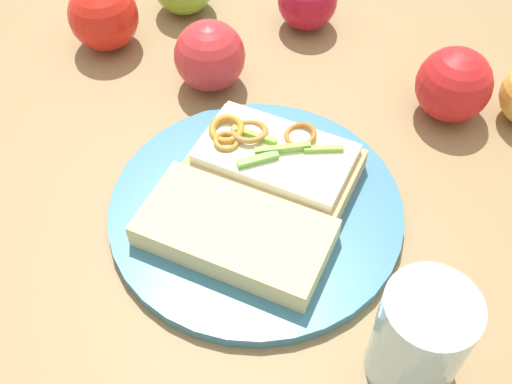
{
  "coord_description": "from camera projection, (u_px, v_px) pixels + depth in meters",
  "views": [
    {
      "loc": [
        -0.15,
        -0.33,
        0.48
      ],
      "look_at": [
        0.0,
        0.0,
        0.03
      ],
      "focal_mm": 43.38,
      "sensor_mm": 36.0,
      "label": 1
    }
  ],
  "objects": [
    {
      "name": "bread_slice_side",
      "position": [
        235.0,
        232.0,
        0.56
      ],
      "size": [
        0.18,
        0.19,
        0.03
      ],
      "primitive_type": "cube",
      "rotation": [
        0.0,
        0.0,
        5.44
      ],
      "color": "#D3CB8A",
      "rests_on": "plate"
    },
    {
      "name": "plate",
      "position": [
        256.0,
        209.0,
        0.6
      ],
      "size": [
        0.28,
        0.28,
        0.01
      ],
      "primitive_type": "cylinder",
      "color": "teal",
      "rests_on": "ground_plane"
    },
    {
      "name": "apple_0",
      "position": [
        103.0,
        16.0,
        0.74
      ],
      "size": [
        0.11,
        0.11,
        0.08
      ],
      "primitive_type": "sphere",
      "rotation": [
        0.0,
        0.0,
        1.99
      ],
      "color": "red",
      "rests_on": "ground_plane"
    },
    {
      "name": "apple_2",
      "position": [
        210.0,
        56.0,
        0.69
      ],
      "size": [
        0.11,
        0.11,
        0.08
      ],
      "primitive_type": "sphere",
      "rotation": [
        0.0,
        0.0,
        1.19
      ],
      "color": "red",
      "rests_on": "ground_plane"
    },
    {
      "name": "apple_5",
      "position": [
        307.0,
        0.0,
        0.77
      ],
      "size": [
        0.1,
        0.1,
        0.07
      ],
      "primitive_type": "sphere",
      "rotation": [
        0.0,
        0.0,
        5.57
      ],
      "color": "#A81429",
      "rests_on": "ground_plane"
    },
    {
      "name": "drinking_glass",
      "position": [
        420.0,
        338.0,
        0.47
      ],
      "size": [
        0.07,
        0.07,
        0.1
      ],
      "primitive_type": "cylinder",
      "color": "silver",
      "rests_on": "ground_plane"
    },
    {
      "name": "sandwich",
      "position": [
        274.0,
        160.0,
        0.61
      ],
      "size": [
        0.17,
        0.18,
        0.04
      ],
      "rotation": [
        0.0,
        0.0,
        5.42
      ],
      "color": "tan",
      "rests_on": "plate"
    },
    {
      "name": "ground_plane",
      "position": [
        256.0,
        213.0,
        0.6
      ],
      "size": [
        2.0,
        2.0,
        0.0
      ],
      "primitive_type": "plane",
      "color": "olive",
      "rests_on": "ground"
    },
    {
      "name": "apple_3",
      "position": [
        454.0,
        85.0,
        0.66
      ],
      "size": [
        0.11,
        0.11,
        0.08
      ],
      "primitive_type": "sphere",
      "rotation": [
        0.0,
        0.0,
        5.84
      ],
      "color": "red",
      "rests_on": "ground_plane"
    }
  ]
}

